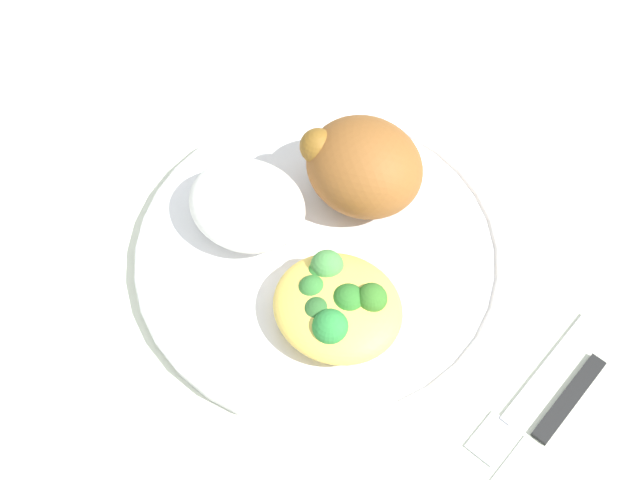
% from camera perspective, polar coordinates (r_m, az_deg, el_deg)
% --- Properties ---
extents(ground_plane, '(2.00, 2.00, 0.00)m').
position_cam_1_polar(ground_plane, '(0.65, 0.00, -1.22)').
color(ground_plane, silver).
extents(plate, '(0.29, 0.29, 0.02)m').
position_cam_1_polar(plate, '(0.64, 0.00, -0.84)').
color(plate, white).
rests_on(plate, ground_plane).
extents(roasted_chicken, '(0.10, 0.08, 0.07)m').
position_cam_1_polar(roasted_chicken, '(0.64, 3.30, 4.94)').
color(roasted_chicken, brown).
rests_on(roasted_chicken, plate).
extents(rice_pile, '(0.09, 0.08, 0.04)m').
position_cam_1_polar(rice_pile, '(0.64, -5.07, 2.44)').
color(rice_pile, white).
rests_on(rice_pile, plate).
extents(mac_cheese_with_broccoli, '(0.10, 0.09, 0.04)m').
position_cam_1_polar(mac_cheese_with_broccoli, '(0.59, 1.14, -4.47)').
color(mac_cheese_with_broccoli, '#E9C353').
rests_on(mac_cheese_with_broccoli, plate).
extents(fork, '(0.03, 0.14, 0.01)m').
position_cam_1_polar(fork, '(0.61, 14.18, -10.13)').
color(fork, '#B2B2B7').
rests_on(fork, ground_plane).
extents(knife, '(0.04, 0.19, 0.01)m').
position_cam_1_polar(knife, '(0.60, 14.80, -13.30)').
color(knife, black).
rests_on(knife, ground_plane).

